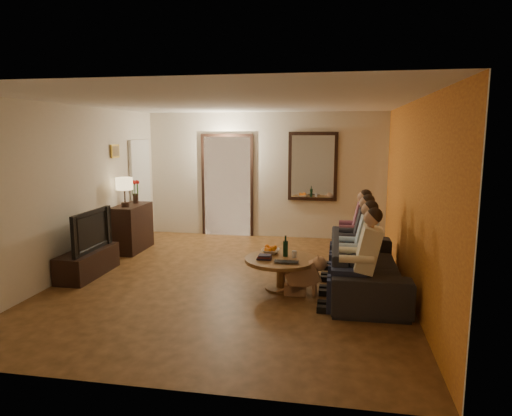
% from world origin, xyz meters
% --- Properties ---
extents(floor, '(5.00, 6.00, 0.01)m').
position_xyz_m(floor, '(0.00, 0.00, 0.00)').
color(floor, '#493013').
rests_on(floor, ground).
extents(ceiling, '(5.00, 6.00, 0.01)m').
position_xyz_m(ceiling, '(0.00, 0.00, 2.60)').
color(ceiling, white).
rests_on(ceiling, back_wall).
extents(back_wall, '(5.00, 0.02, 2.60)m').
position_xyz_m(back_wall, '(0.00, 3.00, 1.30)').
color(back_wall, beige).
rests_on(back_wall, floor).
extents(front_wall, '(5.00, 0.02, 2.60)m').
position_xyz_m(front_wall, '(0.00, -3.00, 1.30)').
color(front_wall, beige).
rests_on(front_wall, floor).
extents(left_wall, '(0.02, 6.00, 2.60)m').
position_xyz_m(left_wall, '(-2.50, 0.00, 1.30)').
color(left_wall, beige).
rests_on(left_wall, floor).
extents(right_wall, '(0.02, 6.00, 2.60)m').
position_xyz_m(right_wall, '(2.50, 0.00, 1.30)').
color(right_wall, beige).
rests_on(right_wall, floor).
extents(orange_accent, '(0.01, 6.00, 2.60)m').
position_xyz_m(orange_accent, '(2.49, 0.00, 1.30)').
color(orange_accent, '#C15920').
rests_on(orange_accent, right_wall).
extents(kitchen_doorway, '(1.00, 0.06, 2.10)m').
position_xyz_m(kitchen_doorway, '(-0.80, 2.98, 1.05)').
color(kitchen_doorway, '#FFE0A5').
rests_on(kitchen_doorway, floor).
extents(door_trim, '(1.12, 0.04, 2.22)m').
position_xyz_m(door_trim, '(-0.80, 2.97, 1.05)').
color(door_trim, black).
rests_on(door_trim, floor).
extents(fridge_glimpse, '(0.45, 0.03, 1.70)m').
position_xyz_m(fridge_glimpse, '(-0.55, 2.98, 0.90)').
color(fridge_glimpse, silver).
rests_on(fridge_glimpse, floor).
extents(mirror_frame, '(1.00, 0.05, 1.40)m').
position_xyz_m(mirror_frame, '(1.00, 2.96, 1.50)').
color(mirror_frame, black).
rests_on(mirror_frame, back_wall).
extents(mirror_glass, '(0.86, 0.02, 1.26)m').
position_xyz_m(mirror_glass, '(1.00, 2.93, 1.50)').
color(mirror_glass, white).
rests_on(mirror_glass, back_wall).
extents(white_door, '(0.06, 0.85, 2.04)m').
position_xyz_m(white_door, '(-2.46, 2.30, 1.02)').
color(white_door, white).
rests_on(white_door, floor).
extents(framed_art, '(0.03, 0.28, 0.24)m').
position_xyz_m(framed_art, '(-2.47, 1.30, 1.85)').
color(framed_art, '#B28C33').
rests_on(framed_art, left_wall).
extents(art_canvas, '(0.01, 0.22, 0.18)m').
position_xyz_m(art_canvas, '(-2.46, 1.30, 1.85)').
color(art_canvas, brown).
rests_on(art_canvas, left_wall).
extents(dresser, '(0.45, 0.97, 0.86)m').
position_xyz_m(dresser, '(-2.25, 1.38, 0.43)').
color(dresser, black).
rests_on(dresser, floor).
extents(table_lamp, '(0.30, 0.30, 0.54)m').
position_xyz_m(table_lamp, '(-2.25, 1.16, 1.13)').
color(table_lamp, beige).
rests_on(table_lamp, dresser).
extents(flower_vase, '(0.14, 0.14, 0.44)m').
position_xyz_m(flower_vase, '(-2.25, 1.60, 1.08)').
color(flower_vase, '#A91412').
rests_on(flower_vase, dresser).
extents(tv_stand, '(0.45, 1.19, 0.40)m').
position_xyz_m(tv_stand, '(-2.25, -0.18, 0.20)').
color(tv_stand, black).
rests_on(tv_stand, floor).
extents(tv, '(1.08, 0.14, 0.62)m').
position_xyz_m(tv, '(-2.25, -0.18, 0.71)').
color(tv, black).
rests_on(tv, tv_stand).
extents(sofa, '(2.44, 0.98, 0.71)m').
position_xyz_m(sofa, '(1.93, -0.05, 0.35)').
color(sofa, black).
rests_on(sofa, floor).
extents(person_a, '(0.60, 0.40, 1.20)m').
position_xyz_m(person_a, '(1.83, -0.95, 0.60)').
color(person_a, tan).
rests_on(person_a, sofa).
extents(person_b, '(0.60, 0.40, 1.20)m').
position_xyz_m(person_b, '(1.83, -0.35, 0.60)').
color(person_b, tan).
rests_on(person_b, sofa).
extents(person_c, '(0.60, 0.40, 1.20)m').
position_xyz_m(person_c, '(1.83, 0.25, 0.60)').
color(person_c, tan).
rests_on(person_c, sofa).
extents(person_d, '(0.60, 0.40, 1.20)m').
position_xyz_m(person_d, '(1.83, 0.85, 0.60)').
color(person_d, tan).
rests_on(person_d, sofa).
extents(dog, '(0.58, 0.29, 0.56)m').
position_xyz_m(dog, '(1.08, -0.46, 0.28)').
color(dog, '#B27952').
rests_on(dog, floor).
extents(coffee_table, '(1.09, 1.09, 0.45)m').
position_xyz_m(coffee_table, '(0.76, -0.29, 0.23)').
color(coffee_table, brown).
rests_on(coffee_table, floor).
extents(bowl, '(0.26, 0.26, 0.06)m').
position_xyz_m(bowl, '(0.58, -0.07, 0.48)').
color(bowl, white).
rests_on(bowl, coffee_table).
extents(oranges, '(0.20, 0.20, 0.08)m').
position_xyz_m(oranges, '(0.58, -0.07, 0.55)').
color(oranges, orange).
rests_on(oranges, bowl).
extents(wine_bottle, '(0.07, 0.07, 0.31)m').
position_xyz_m(wine_bottle, '(0.81, -0.19, 0.60)').
color(wine_bottle, black).
rests_on(wine_bottle, coffee_table).
extents(wine_glass, '(0.06, 0.06, 0.10)m').
position_xyz_m(wine_glass, '(0.94, -0.24, 0.50)').
color(wine_glass, silver).
rests_on(wine_glass, coffee_table).
extents(book_stack, '(0.20, 0.15, 0.07)m').
position_xyz_m(book_stack, '(0.54, -0.39, 0.48)').
color(book_stack, black).
rests_on(book_stack, coffee_table).
extents(laptop, '(0.33, 0.21, 0.03)m').
position_xyz_m(laptop, '(0.86, -0.57, 0.46)').
color(laptop, black).
rests_on(laptop, coffee_table).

